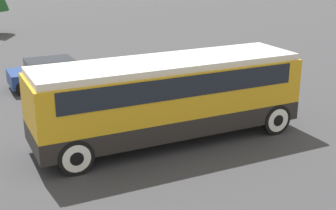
# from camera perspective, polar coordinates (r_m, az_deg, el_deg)

# --- Properties ---
(ground_plane) EXTENTS (120.00, 120.00, 0.00)m
(ground_plane) POSITION_cam_1_polar(r_m,az_deg,el_deg) (16.87, 0.00, -4.28)
(ground_plane) COLOR #38383A
(tour_bus) EXTENTS (9.53, 2.69, 2.95)m
(tour_bus) POSITION_cam_1_polar(r_m,az_deg,el_deg) (16.29, 0.30, 1.59)
(tour_bus) COLOR black
(tour_bus) RESTS_ON ground_plane
(parked_car_near) EXTENTS (4.28, 1.95, 1.40)m
(parked_car_near) POSITION_cam_1_polar(r_m,az_deg,el_deg) (23.81, -13.85, 3.87)
(parked_car_near) COLOR navy
(parked_car_near) RESTS_ON ground_plane
(parked_car_mid) EXTENTS (4.46, 1.80, 1.36)m
(parked_car_mid) POSITION_cam_1_polar(r_m,az_deg,el_deg) (22.80, -2.51, 3.67)
(parked_car_mid) COLOR black
(parked_car_mid) RESTS_ON ground_plane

